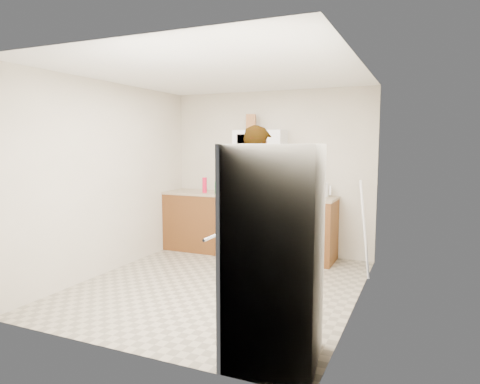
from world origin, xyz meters
The scene contains 20 objects.
floor centered at (0.00, 0.00, 0.00)m, with size 3.60×3.60×0.00m, color gray.
back_wall centered at (0.00, 1.79, 1.25)m, with size 3.20×0.02×2.50m, color beige.
right_wall centered at (1.59, 0.00, 1.25)m, with size 0.02×3.60×2.50m, color beige.
cabinet_left centered at (-1.04, 1.49, 0.45)m, with size 1.12×0.62×0.90m, color brown.
counter_left centered at (-1.04, 1.49, 0.92)m, with size 1.14×0.64×0.04m, color gray.
cabinet_right centered at (0.68, 1.49, 0.45)m, with size 0.80×0.62×0.90m, color brown.
counter_right centered at (0.68, 1.49, 0.92)m, with size 0.82×0.64×0.04m, color gray.
gas_range centered at (-0.10, 1.48, 0.49)m, with size 0.76×0.65×1.13m.
microwave centered at (-0.10, 1.61, 1.70)m, with size 0.76×0.38×0.40m, color white.
person centered at (0.18, 0.79, 0.97)m, with size 0.71×0.46×1.94m, color tan.
fridge centered at (1.18, -1.41, 0.85)m, with size 0.70×0.70×1.70m, color silver.
kettle centered at (0.87, 1.63, 1.03)m, with size 0.16×0.16×0.20m, color white.
jug centered at (-0.25, 1.61, 2.02)m, with size 0.14×0.14×0.24m, color brown.
saucepan centered at (-0.25, 1.57, 1.01)m, with size 0.20×0.20×0.11m, color silver.
tray centered at (-0.02, 1.36, 0.96)m, with size 0.25×0.16×0.05m, color white.
bottle_spray centered at (-0.94, 1.38, 1.05)m, with size 0.07×0.07×0.24m, color red.
bottle_hot_sauce centered at (-0.74, 1.43, 1.02)m, with size 0.05×0.05×0.16m, color orange.
bottle_green_cap centered at (-0.72, 1.37, 1.03)m, with size 0.06×0.06×0.19m, color green.
pot_lid centered at (-0.59, 1.45, 0.94)m, with size 0.27×0.27×0.01m, color silver.
broom centered at (1.57, 0.84, 0.64)m, with size 0.03×0.03×1.28m, color white.
Camera 1 is at (2.24, -4.48, 1.70)m, focal length 32.00 mm.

